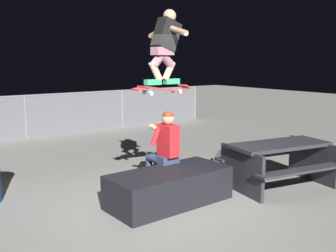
{
  "coord_description": "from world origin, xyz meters",
  "views": [
    {
      "loc": [
        -3.1,
        -4.5,
        2.13
      ],
      "look_at": [
        0.47,
        0.36,
        1.1
      ],
      "focal_mm": 41.79,
      "sensor_mm": 36.0,
      "label": 1
    }
  ],
  "objects_px": {
    "person_sitting_on_ledge": "(164,147)",
    "picnic_table_back": "(279,158)",
    "ledge_box_main": "(169,187)",
    "skater_airborne": "(165,43)",
    "kicker_ramp": "(229,169)",
    "skateboard": "(162,89)"
  },
  "relations": [
    {
      "from": "skateboard",
      "to": "kicker_ramp",
      "type": "relative_size",
      "value": 0.76
    },
    {
      "from": "ledge_box_main",
      "to": "person_sitting_on_ledge",
      "type": "distance_m",
      "value": 0.73
    },
    {
      "from": "ledge_box_main",
      "to": "skater_airborne",
      "type": "distance_m",
      "value": 2.16
    },
    {
      "from": "skateboard",
      "to": "kicker_ramp",
      "type": "height_order",
      "value": "skateboard"
    },
    {
      "from": "skater_airborne",
      "to": "ledge_box_main",
      "type": "bearing_deg",
      "value": -118.12
    },
    {
      "from": "ledge_box_main",
      "to": "kicker_ramp",
      "type": "height_order",
      "value": "ledge_box_main"
    },
    {
      "from": "skater_airborne",
      "to": "picnic_table_back",
      "type": "height_order",
      "value": "skater_airborne"
    },
    {
      "from": "skater_airborne",
      "to": "picnic_table_back",
      "type": "bearing_deg",
      "value": -25.09
    },
    {
      "from": "skateboard",
      "to": "picnic_table_back",
      "type": "relative_size",
      "value": 0.53
    },
    {
      "from": "skater_airborne",
      "to": "kicker_ramp",
      "type": "relative_size",
      "value": 0.83
    },
    {
      "from": "skater_airborne",
      "to": "kicker_ramp",
      "type": "height_order",
      "value": "skater_airborne"
    },
    {
      "from": "ledge_box_main",
      "to": "skateboard",
      "type": "bearing_deg",
      "value": 68.67
    },
    {
      "from": "skateboard",
      "to": "picnic_table_back",
      "type": "bearing_deg",
      "value": -24.34
    },
    {
      "from": "person_sitting_on_ledge",
      "to": "skater_airborne",
      "type": "bearing_deg",
      "value": -111.96
    },
    {
      "from": "person_sitting_on_ledge",
      "to": "picnic_table_back",
      "type": "relative_size",
      "value": 0.7
    },
    {
      "from": "ledge_box_main",
      "to": "person_sitting_on_ledge",
      "type": "xyz_separation_m",
      "value": [
        0.24,
        0.48,
        0.5
      ]
    },
    {
      "from": "kicker_ramp",
      "to": "picnic_table_back",
      "type": "height_order",
      "value": "picnic_table_back"
    },
    {
      "from": "person_sitting_on_ledge",
      "to": "skateboard",
      "type": "distance_m",
      "value": 0.94
    },
    {
      "from": "skateboard",
      "to": "picnic_table_back",
      "type": "xyz_separation_m",
      "value": [
        1.82,
        -0.82,
        -1.18
      ]
    },
    {
      "from": "skateboard",
      "to": "kicker_ramp",
      "type": "distance_m",
      "value": 2.4
    },
    {
      "from": "skater_airborne",
      "to": "picnic_table_back",
      "type": "relative_size",
      "value": 0.58
    },
    {
      "from": "kicker_ramp",
      "to": "skater_airborne",
      "type": "bearing_deg",
      "value": -171.05
    }
  ]
}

